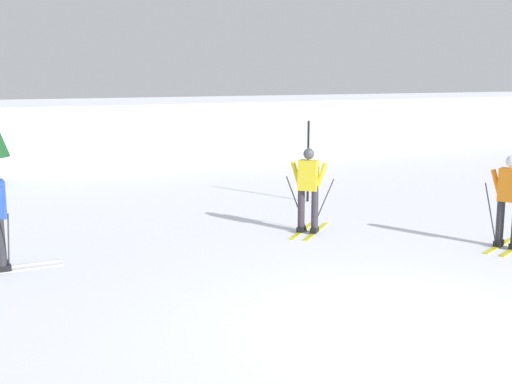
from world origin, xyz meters
TOP-DOWN VIEW (x-y plane):
  - ground_plane at (0.00, 0.00)m, footprint 120.00×120.00m
  - far_snow_ridge at (0.00, 20.49)m, footprint 80.00×8.50m
  - skier_orange at (4.35, 1.92)m, footprint 1.63×0.95m
  - skier_yellow at (1.87, 4.70)m, footprint 1.47×1.30m
  - trail_marker_pole at (3.76, 7.47)m, footprint 0.06×0.06m

SIDE VIEW (x-z plane):
  - ground_plane at x=0.00m, z-range 0.00..0.00m
  - skier_yellow at x=1.87m, z-range 0.06..1.77m
  - skier_orange at x=4.35m, z-range 0.06..1.77m
  - trail_marker_pole at x=3.76m, z-range 0.00..2.03m
  - far_snow_ridge at x=0.00m, z-range 0.00..2.12m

